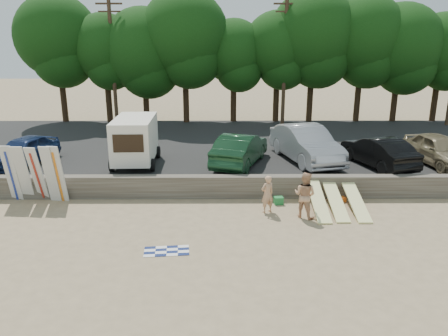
{
  "coord_description": "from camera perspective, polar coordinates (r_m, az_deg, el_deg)",
  "views": [
    {
      "loc": [
        -2.42,
        -15.29,
        6.9
      ],
      "look_at": [
        -2.31,
        3.0,
        1.36
      ],
      "focal_mm": 35.0,
      "sensor_mm": 36.0,
      "label": 1
    }
  ],
  "objects": [
    {
      "name": "cooler",
      "position": [
        18.86,
        7.14,
        -4.23
      ],
      "size": [
        0.41,
        0.34,
        0.32
      ],
      "primitive_type": "cube",
      "rotation": [
        0.0,
        0.0,
        0.12
      ],
      "color": "#23823C",
      "rests_on": "ground"
    },
    {
      "name": "car_3",
      "position": [
        22.83,
        19.5,
        2.04
      ],
      "size": [
        2.85,
        4.79,
        1.49
      ],
      "primitive_type": "imported",
      "rotation": [
        0.0,
        0.0,
        3.44
      ],
      "color": "black",
      "rests_on": "parking_lot"
    },
    {
      "name": "treeline",
      "position": [
        32.91,
        3.66,
        16.15
      ],
      "size": [
        33.44,
        6.7,
        9.53
      ],
      "color": "#382616",
      "rests_on": "parking_lot"
    },
    {
      "name": "box_trailer",
      "position": [
        22.15,
        -11.55,
        3.78
      ],
      "size": [
        2.22,
        3.79,
        2.36
      ],
      "rotation": [
        0.0,
        0.0,
        0.03
      ],
      "color": "white",
      "rests_on": "parking_lot"
    },
    {
      "name": "surfboard_low_0",
      "position": [
        18.37,
        12.18,
        -4.09
      ],
      "size": [
        0.56,
        2.9,
        0.91
      ],
      "primitive_type": "cube",
      "rotation": [
        0.29,
        0.0,
        0.0
      ],
      "color": "#FEFBA0",
      "rests_on": "ground"
    },
    {
      "name": "utility_poles",
      "position": [
        31.63,
        7.94,
        14.02
      ],
      "size": [
        25.8,
        0.26,
        9.0
      ],
      "color": "#473321",
      "rests_on": "parking_lot"
    },
    {
      "name": "car_2",
      "position": [
        22.81,
        10.65,
        3.13
      ],
      "size": [
        3.27,
        5.81,
        1.81
      ],
      "primitive_type": "imported",
      "rotation": [
        0.0,
        0.0,
        0.26
      ],
      "color": "#9B9BA0",
      "rests_on": "parking_lot"
    },
    {
      "name": "surfboard_upright_0",
      "position": [
        20.74,
        -26.03,
        -0.64
      ],
      "size": [
        0.53,
        0.6,
        2.56
      ],
      "primitive_type": "cube",
      "rotation": [
        0.2,
        0.0,
        -0.05
      ],
      "color": "silver",
      "rests_on": "ground"
    },
    {
      "name": "beachgoer_a",
      "position": [
        17.74,
        5.67,
        -3.41
      ],
      "size": [
        0.68,
        0.59,
        1.57
      ],
      "primitive_type": "imported",
      "rotation": [
        0.0,
        0.0,
        3.61
      ],
      "color": "tan",
      "rests_on": "ground"
    },
    {
      "name": "ground",
      "position": [
        16.95,
        7.97,
        -7.36
      ],
      "size": [
        120.0,
        120.0,
        0.0
      ],
      "primitive_type": "plane",
      "color": "tan",
      "rests_on": "ground"
    },
    {
      "name": "parking_lot",
      "position": [
        26.72,
        4.88,
        2.59
      ],
      "size": [
        44.0,
        14.5,
        0.7
      ],
      "primitive_type": "cube",
      "color": "#282828",
      "rests_on": "ground"
    },
    {
      "name": "surfboard_upright_2",
      "position": [
        20.25,
        -23.23,
        -0.74
      ],
      "size": [
        0.61,
        0.83,
        2.52
      ],
      "primitive_type": "cube",
      "rotation": [
        0.28,
        0.0,
        -0.15
      ],
      "color": "silver",
      "rests_on": "ground"
    },
    {
      "name": "surfboard_upright_1",
      "position": [
        20.53,
        -24.76,
        -0.67
      ],
      "size": [
        0.52,
        0.69,
        2.54
      ],
      "primitive_type": "cube",
      "rotation": [
        0.24,
        0.0,
        -0.03
      ],
      "color": "silver",
      "rests_on": "ground"
    },
    {
      "name": "surfboard_low_1",
      "position": [
        18.64,
        14.31,
        -4.04
      ],
      "size": [
        0.56,
        2.92,
        0.85
      ],
      "primitive_type": "cube",
      "rotation": [
        0.26,
        0.0,
        0.0
      ],
      "color": "#FEFBA0",
      "rests_on": "ground"
    },
    {
      "name": "surfboard_upright_3",
      "position": [
        19.92,
        -21.74,
        -0.78
      ],
      "size": [
        0.59,
        0.64,
        2.56
      ],
      "primitive_type": "cube",
      "rotation": [
        0.2,
        0.0,
        -0.17
      ],
      "color": "silver",
      "rests_on": "ground"
    },
    {
      "name": "beachgoer_b",
      "position": [
        17.44,
        10.51,
        -3.48
      ],
      "size": [
        1.14,
        1.09,
        1.85
      ],
      "primitive_type": "imported",
      "rotation": [
        0.0,
        0.0,
        2.53
      ],
      "color": "tan",
      "rests_on": "ground"
    },
    {
      "name": "car_1",
      "position": [
        21.81,
        2.11,
        2.47
      ],
      "size": [
        3.15,
        5.09,
        1.58
      ],
      "primitive_type": "imported",
      "rotation": [
        0.0,
        0.0,
        2.81
      ],
      "color": "#14381E",
      "rests_on": "parking_lot"
    },
    {
      "name": "car_0",
      "position": [
        24.0,
        -24.7,
        2.06
      ],
      "size": [
        2.76,
        4.49,
        1.43
      ],
      "primitive_type": "imported",
      "rotation": [
        0.0,
        0.0,
        -0.27
      ],
      "color": "#16254D",
      "rests_on": "parking_lot"
    },
    {
      "name": "gear_bag",
      "position": [
        19.66,
        15.15,
        -3.98
      ],
      "size": [
        0.35,
        0.32,
        0.22
      ],
      "primitive_type": "cube",
      "rotation": [
        0.0,
        0.0,
        0.26
      ],
      "color": "orange",
      "rests_on": "ground"
    },
    {
      "name": "surfboard_low_2",
      "position": [
        18.84,
        16.81,
        -4.06
      ],
      "size": [
        0.56,
        2.92,
        0.82
      ],
      "primitive_type": "cube",
      "rotation": [
        0.25,
        0.0,
        0.0
      ],
      "color": "#FEFBA0",
      "rests_on": "ground"
    },
    {
      "name": "beach_towel",
      "position": [
        14.99,
        -7.51,
        -10.7
      ],
      "size": [
        1.63,
        1.63,
        0.0
      ],
      "primitive_type": "plane",
      "rotation": [
        0.0,
        0.0,
        0.09
      ],
      "color": "white",
      "rests_on": "ground"
    },
    {
      "name": "seawall",
      "position": [
        19.53,
        6.81,
        -2.41
      ],
      "size": [
        44.0,
        0.5,
        1.0
      ],
      "primitive_type": "cube",
      "color": "#6B6356",
      "rests_on": "ground"
    },
    {
      "name": "surfboard_upright_4",
      "position": [
        19.82,
        -20.88,
        -0.76
      ],
      "size": [
        0.57,
        0.61,
        2.56
      ],
      "primitive_type": "cube",
      "rotation": [
        0.19,
        0.0,
        -0.15
      ],
      "color": "silver",
      "rests_on": "ground"
    },
    {
      "name": "car_4",
      "position": [
        24.29,
        26.29,
        2.15
      ],
      "size": [
        2.44,
        4.71,
        1.53
      ],
      "primitive_type": "imported",
      "rotation": [
        0.0,
        0.0,
        0.14
      ],
      "color": "#7F7051",
      "rests_on": "parking_lot"
    }
  ]
}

